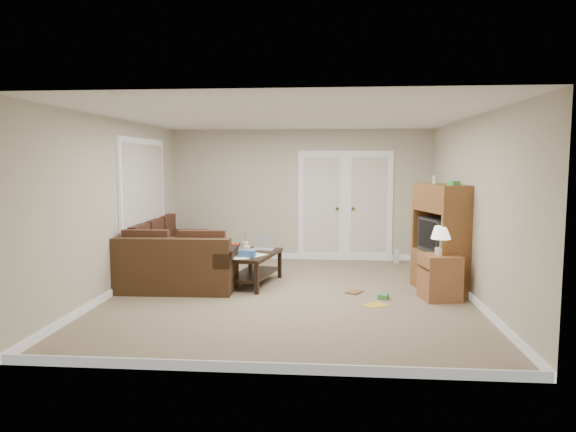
# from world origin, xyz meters

# --- Properties ---
(floor) EXTENTS (5.50, 5.50, 0.00)m
(floor) POSITION_xyz_m (0.00, 0.00, 0.00)
(floor) COLOR gray
(floor) RESTS_ON ground
(ceiling) EXTENTS (5.00, 5.50, 0.02)m
(ceiling) POSITION_xyz_m (0.00, 0.00, 2.50)
(ceiling) COLOR white
(ceiling) RESTS_ON wall_back
(wall_left) EXTENTS (0.02, 5.50, 2.50)m
(wall_left) POSITION_xyz_m (-2.50, 0.00, 1.25)
(wall_left) COLOR beige
(wall_left) RESTS_ON floor
(wall_right) EXTENTS (0.02, 5.50, 2.50)m
(wall_right) POSITION_xyz_m (2.50, 0.00, 1.25)
(wall_right) COLOR beige
(wall_right) RESTS_ON floor
(wall_back) EXTENTS (5.00, 0.02, 2.50)m
(wall_back) POSITION_xyz_m (0.00, 2.75, 1.25)
(wall_back) COLOR beige
(wall_back) RESTS_ON floor
(wall_front) EXTENTS (5.00, 0.02, 2.50)m
(wall_front) POSITION_xyz_m (0.00, -2.75, 1.25)
(wall_front) COLOR beige
(wall_front) RESTS_ON floor
(baseboards) EXTENTS (5.00, 5.50, 0.10)m
(baseboards) POSITION_xyz_m (0.00, 0.00, 0.05)
(baseboards) COLOR silver
(baseboards) RESTS_ON floor
(french_doors) EXTENTS (1.80, 0.05, 2.13)m
(french_doors) POSITION_xyz_m (0.85, 2.71, 1.04)
(french_doors) COLOR silver
(french_doors) RESTS_ON floor
(window_left) EXTENTS (0.05, 1.92, 1.42)m
(window_left) POSITION_xyz_m (-2.46, 1.00, 1.55)
(window_left) COLOR silver
(window_left) RESTS_ON wall_left
(sectional_sofa) EXTENTS (1.82, 2.66, 0.82)m
(sectional_sofa) POSITION_xyz_m (-1.96, 0.77, 0.32)
(sectional_sofa) COLOR #422C19
(sectional_sofa) RESTS_ON floor
(coffee_table) EXTENTS (0.83, 1.29, 0.82)m
(coffee_table) POSITION_xyz_m (-0.60, 0.60, 0.27)
(coffee_table) COLOR black
(coffee_table) RESTS_ON floor
(tv_armoire) EXTENTS (0.79, 1.09, 1.68)m
(tv_armoire) POSITION_xyz_m (2.20, 0.39, 0.79)
(tv_armoire) COLOR brown
(tv_armoire) RESTS_ON floor
(side_cabinet) EXTENTS (0.56, 0.56, 1.01)m
(side_cabinet) POSITION_xyz_m (2.07, -0.07, 0.36)
(side_cabinet) COLOR #9B6038
(side_cabinet) RESTS_ON floor
(space_heater) EXTENTS (0.12, 0.11, 0.27)m
(space_heater) POSITION_xyz_m (1.81, 2.45, 0.13)
(space_heater) COLOR silver
(space_heater) RESTS_ON floor
(floor_magazine) EXTENTS (0.36, 0.35, 0.01)m
(floor_magazine) POSITION_xyz_m (1.16, -0.44, 0.00)
(floor_magazine) COLOR gold
(floor_magazine) RESTS_ON floor
(floor_greenbox) EXTENTS (0.17, 0.21, 0.07)m
(floor_greenbox) POSITION_xyz_m (1.31, -0.11, 0.04)
(floor_greenbox) COLOR #459948
(floor_greenbox) RESTS_ON floor
(floor_book) EXTENTS (0.28, 0.31, 0.02)m
(floor_book) POSITION_xyz_m (0.85, 0.24, 0.01)
(floor_book) COLOR brown
(floor_book) RESTS_ON floor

